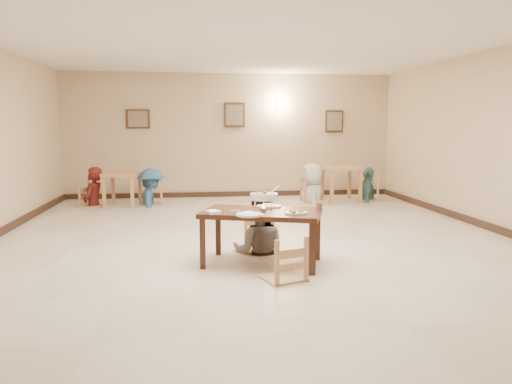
{
  "coord_description": "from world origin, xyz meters",
  "views": [
    {
      "loc": [
        -0.93,
        -7.25,
        1.71
      ],
      "look_at": [
        -0.09,
        -0.68,
        0.85
      ],
      "focal_mm": 35.0,
      "sensor_mm": 36.0,
      "label": 1
    }
  ],
  "objects": [
    {
      "name": "rice_plate_far",
      "position": [
        0.04,
        -0.94,
        0.69
      ],
      "size": [
        0.32,
        0.32,
        0.07
      ],
      "color": "white",
      "rests_on": "main_table"
    },
    {
      "name": "picture_b",
      "position": [
        0.1,
        4.96,
        2.0
      ],
      "size": [
        0.5,
        0.04,
        0.6
      ],
      "color": "#3E2616",
      "rests_on": "wall_back"
    },
    {
      "name": "main_diner",
      "position": [
        -0.04,
        -0.57,
        0.77
      ],
      "size": [
        0.86,
        0.74,
        1.55
      ],
      "primitive_type": "imported",
      "rotation": [
        0.0,
        0.0,
        2.92
      ],
      "color": "gray",
      "rests_on": "floor"
    },
    {
      "name": "bg_table_right",
      "position": [
        2.47,
        3.84,
        0.65
      ],
      "size": [
        0.84,
        0.84,
        0.79
      ],
      "rotation": [
        0.0,
        0.0,
        0.06
      ],
      "color": "tan",
      "rests_on": "floor"
    },
    {
      "name": "bg_chair_ll",
      "position": [
        -3.07,
        3.8,
        0.49
      ],
      "size": [
        0.46,
        0.46,
        0.98
      ],
      "rotation": [
        0.0,
        0.0,
        1.24
      ],
      "color": "tan",
      "rests_on": "floor"
    },
    {
      "name": "bg_chair_rl",
      "position": [
        1.79,
        3.82,
        0.52
      ],
      "size": [
        0.49,
        0.49,
        1.04
      ],
      "rotation": [
        0.0,
        0.0,
        1.57
      ],
      "color": "tan",
      "rests_on": "floor"
    },
    {
      "name": "bg_diner_d",
      "position": [
        3.14,
        3.91,
        0.78
      ],
      "size": [
        0.68,
        0.99,
        1.56
      ],
      "primitive_type": "imported",
      "rotation": [
        0.0,
        0.0,
        1.21
      ],
      "color": "slate",
      "rests_on": "floor"
    },
    {
      "name": "wall_sconce",
      "position": [
        1.2,
        4.96,
        2.3
      ],
      "size": [
        0.16,
        0.05,
        0.22
      ],
      "primitive_type": "cube",
      "color": "#FFD88C",
      "rests_on": "wall_back"
    },
    {
      "name": "bg_diner_b",
      "position": [
        -1.84,
        3.82,
        0.82
      ],
      "size": [
        0.75,
        1.13,
        1.64
      ],
      "primitive_type": "imported",
      "rotation": [
        0.0,
        0.0,
        1.71
      ],
      "color": "teal",
      "rests_on": "floor"
    },
    {
      "name": "wall_right",
      "position": [
        4.0,
        0.0,
        1.5
      ],
      "size": [
        0.0,
        10.0,
        10.0
      ],
      "primitive_type": "plane",
      "rotation": [
        1.57,
        0.0,
        -1.57
      ],
      "color": "beige",
      "rests_on": "floor"
    },
    {
      "name": "picture_a",
      "position": [
        -2.2,
        4.96,
        1.9
      ],
      "size": [
        0.55,
        0.04,
        0.45
      ],
      "color": "#3E2616",
      "rests_on": "wall_back"
    },
    {
      "name": "bg_table_left",
      "position": [
        -2.46,
        3.8,
        0.59
      ],
      "size": [
        0.83,
        0.83,
        0.72
      ],
      "rotation": [
        0.0,
        0.0,
        -0.17
      ],
      "color": "tan",
      "rests_on": "floor"
    },
    {
      "name": "bg_chair_lr",
      "position": [
        -1.84,
        3.82,
        0.5
      ],
      "size": [
        0.47,
        0.47,
        1.0
      ],
      "rotation": [
        0.0,
        0.0,
        -1.5
      ],
      "color": "tan",
      "rests_on": "floor"
    },
    {
      "name": "curry_warmer",
      "position": [
        -0.06,
        -1.21,
        0.86
      ],
      "size": [
        0.38,
        0.34,
        0.31
      ],
      "color": "silver",
      "rests_on": "main_table"
    },
    {
      "name": "picture_c",
      "position": [
        2.6,
        4.96,
        1.85
      ],
      "size": [
        0.45,
        0.04,
        0.55
      ],
      "color": "#3E2616",
      "rests_on": "wall_back"
    },
    {
      "name": "chair_near",
      "position": [
        0.06,
        -1.85,
        0.48
      ],
      "size": [
        0.45,
        0.45,
        0.95
      ],
      "rotation": [
        0.0,
        0.0,
        3.48
      ],
      "color": "tan",
      "rests_on": "floor"
    },
    {
      "name": "drink_glass",
      "position": [
        0.61,
        -1.34,
        0.74
      ],
      "size": [
        0.07,
        0.07,
        0.14
      ],
      "color": "white",
      "rests_on": "main_table"
    },
    {
      "name": "bg_diner_a",
      "position": [
        -3.07,
        3.8,
        0.86
      ],
      "size": [
        0.55,
        0.71,
        1.71
      ],
      "primitive_type": "imported",
      "rotation": [
        0.0,
        0.0,
        4.46
      ],
      "color": "#511514",
      "rests_on": "floor"
    },
    {
      "name": "main_table",
      "position": [
        -0.09,
        -1.2,
        0.6
      ],
      "size": [
        1.63,
        1.24,
        0.68
      ],
      "rotation": [
        0.0,
        0.0,
        -0.33
      ],
      "color": "#3E2015",
      "rests_on": "floor"
    },
    {
      "name": "napkin_cutlery",
      "position": [
        -0.69,
        -1.31,
        0.69
      ],
      "size": [
        0.23,
        0.29,
        0.03
      ],
      "color": "white",
      "rests_on": "main_table"
    },
    {
      "name": "chili_dish",
      "position": [
        -0.42,
        -1.23,
        0.69
      ],
      "size": [
        0.12,
        0.12,
        0.03
      ],
      "color": "white",
      "rests_on": "main_table"
    },
    {
      "name": "baseboard_back",
      "position": [
        0.0,
        4.97,
        0.06
      ],
      "size": [
        8.0,
        0.06,
        0.12
      ],
      "primitive_type": "cube",
      "color": "#321F16",
      "rests_on": "floor"
    },
    {
      "name": "bg_diner_c",
      "position": [
        1.79,
        3.82,
        0.88
      ],
      "size": [
        0.66,
        0.92,
        1.77
      ],
      "primitive_type": "imported",
      "rotation": [
        0.0,
        0.0,
        4.59
      ],
      "color": "silver",
      "rests_on": "floor"
    },
    {
      "name": "ceiling",
      "position": [
        0.0,
        0.0,
        3.0
      ],
      "size": [
        10.0,
        10.0,
        0.0
      ],
      "primitive_type": "plane",
      "color": "white",
      "rests_on": "wall_back"
    },
    {
      "name": "floor",
      "position": [
        0.0,
        0.0,
        0.0
      ],
      "size": [
        10.0,
        10.0,
        0.0
      ],
      "primitive_type": "plane",
      "color": "beige",
      "rests_on": "ground"
    },
    {
      "name": "fried_plate",
      "position": [
        0.29,
        -1.48,
        0.7
      ],
      "size": [
        0.28,
        0.28,
        0.06
      ],
      "color": "white",
      "rests_on": "main_table"
    },
    {
      "name": "rice_plate_near",
      "position": [
        -0.28,
        -1.52,
        0.69
      ],
      "size": [
        0.31,
        0.31,
        0.07
      ],
      "color": "white",
      "rests_on": "main_table"
    },
    {
      "name": "chair_far",
      "position": [
        -0.04,
        -0.48,
        0.5
      ],
      "size": [
        0.47,
        0.47,
        1.0
      ],
      "rotation": [
        0.0,
        0.0,
        -0.21
      ],
      "color": "tan",
      "rests_on": "floor"
    },
    {
      "name": "baseboard_right",
      "position": [
        3.97,
        0.0,
        0.06
      ],
      "size": [
        0.06,
        10.0,
        0.12
      ],
      "primitive_type": "cube",
      "color": "#321F16",
      "rests_on": "floor"
    },
    {
      "name": "bg_chair_rr",
      "position": [
        3.14,
        3.91,
        0.53
      ],
      "size": [
        0.5,
        0.5,
        1.06
      ],
      "rotation": [
        0.0,
        0.0,
        -1.93
      ],
      "color": "tan",
      "rests_on": "floor"
    },
    {
      "name": "wall_back",
      "position": [
        0.0,
        5.0,
        1.5
      ],
      "size": [
        10.0,
        0.0,
        10.0
      ],
      "primitive_type": "plane",
      "rotation": [
        1.57,
        0.0,
        0.0
      ],
      "color": "beige",
      "rests_on": "floor"
    },
    {
      "name": "wall_front",
      "position": [
        0.0,
        -5.0,
        1.5
      ],
      "size": [
        10.0,
        0.0,
        10.0
      ],
      "primitive_type": "plane",
      "rotation": [
        -1.57,
        0.0,
        0.0
      ],
      "color": "beige",
      "rests_on": "floor"
    }
  ]
}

